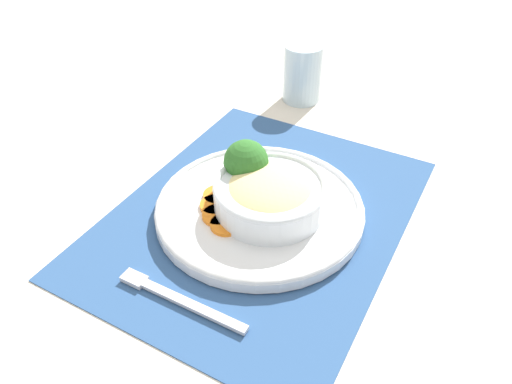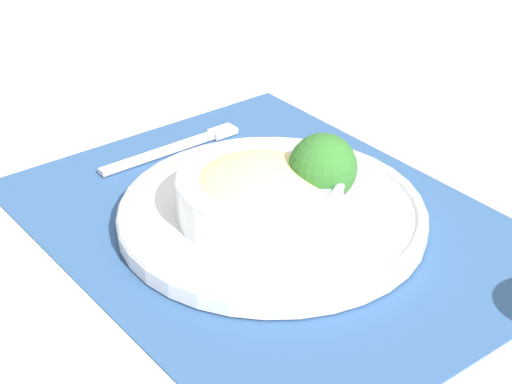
% 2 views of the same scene
% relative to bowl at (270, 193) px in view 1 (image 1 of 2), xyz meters
% --- Properties ---
extents(ground_plane, '(4.00, 4.00, 0.00)m').
position_rel_bowl_xyz_m(ground_plane, '(-0.00, 0.02, -0.05)').
color(ground_plane, beige).
extents(placemat, '(0.54, 0.44, 0.00)m').
position_rel_bowl_xyz_m(placemat, '(-0.00, 0.02, -0.05)').
color(placemat, '#2D5184').
rests_on(placemat, ground_plane).
extents(plate, '(0.31, 0.31, 0.02)m').
position_rel_bowl_xyz_m(plate, '(-0.00, 0.02, -0.03)').
color(plate, silver).
rests_on(plate, placemat).
extents(bowl, '(0.16, 0.16, 0.05)m').
position_rel_bowl_xyz_m(bowl, '(0.00, 0.00, 0.00)').
color(bowl, silver).
rests_on(bowl, plate).
extents(broccoli_floret, '(0.07, 0.07, 0.08)m').
position_rel_bowl_xyz_m(broccoli_floret, '(0.03, 0.05, 0.02)').
color(broccoli_floret, '#759E51').
rests_on(broccoli_floret, plate).
extents(carrot_slice_near, '(0.05, 0.05, 0.01)m').
position_rel_bowl_xyz_m(carrot_slice_near, '(-0.01, 0.08, -0.02)').
color(carrot_slice_near, orange).
rests_on(carrot_slice_near, plate).
extents(carrot_slice_middle, '(0.05, 0.05, 0.01)m').
position_rel_bowl_xyz_m(carrot_slice_middle, '(-0.03, 0.07, -0.02)').
color(carrot_slice_middle, orange).
rests_on(carrot_slice_middle, plate).
extents(carrot_slice_far, '(0.05, 0.05, 0.01)m').
position_rel_bowl_xyz_m(carrot_slice_far, '(-0.05, 0.06, -0.02)').
color(carrot_slice_far, orange).
rests_on(carrot_slice_far, plate).
extents(carrot_slice_extra, '(0.05, 0.05, 0.01)m').
position_rel_bowl_xyz_m(carrot_slice_extra, '(-0.06, 0.04, -0.02)').
color(carrot_slice_extra, orange).
rests_on(carrot_slice_extra, plate).
extents(water_glass, '(0.08, 0.08, 0.12)m').
position_rel_bowl_xyz_m(water_glass, '(0.37, 0.09, 0.00)').
color(water_glass, silver).
rests_on(water_glass, ground_plane).
extents(fork, '(0.03, 0.18, 0.01)m').
position_rel_bowl_xyz_m(fork, '(-0.19, 0.05, -0.04)').
color(fork, silver).
rests_on(fork, placemat).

